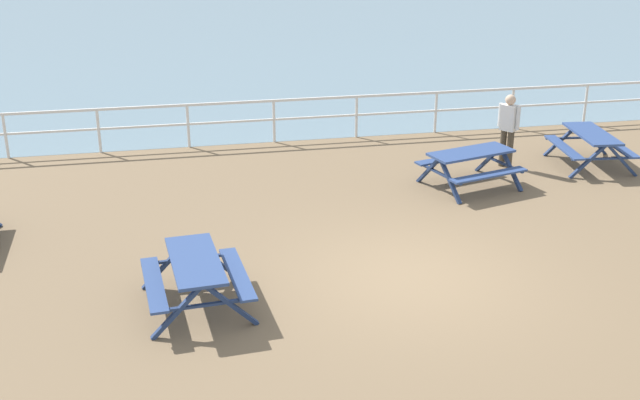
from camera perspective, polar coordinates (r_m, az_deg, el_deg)
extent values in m
cube|color=#846B4C|center=(13.09, 6.39, -5.83)|extent=(30.00, 24.00, 0.20)
cube|color=white|center=(19.75, -0.32, 7.27)|extent=(23.00, 0.06, 0.06)
cube|color=white|center=(19.87, -0.32, 5.95)|extent=(23.00, 0.05, 0.05)
cylinder|color=white|center=(19.85, -21.57, 4.26)|extent=(0.07, 0.07, 1.05)
cylinder|color=white|center=(19.59, -15.54, 4.77)|extent=(0.07, 0.07, 1.05)
cylinder|color=white|center=(19.54, -9.41, 5.23)|extent=(0.07, 0.07, 1.05)
cylinder|color=white|center=(19.72, -3.31, 5.63)|extent=(0.07, 0.07, 1.05)
cylinder|color=white|center=(20.11, 2.62, 5.95)|extent=(0.07, 0.07, 1.05)
cylinder|color=white|center=(20.71, 8.28, 6.21)|extent=(0.07, 0.07, 1.05)
cylinder|color=white|center=(21.49, 13.57, 6.39)|extent=(0.07, 0.07, 1.05)
cylinder|color=white|center=(22.45, 18.46, 6.51)|extent=(0.07, 0.07, 1.05)
cube|color=#334C84|center=(18.89, 18.90, 4.51)|extent=(0.89, 1.87, 0.05)
cube|color=#334C84|center=(18.73, 17.05, 3.62)|extent=(0.45, 1.82, 0.04)
cube|color=#334C84|center=(19.23, 20.48, 3.66)|extent=(0.45, 1.82, 0.04)
cube|color=navy|center=(19.53, 16.87, 4.12)|extent=(0.80, 0.17, 0.79)
cube|color=navy|center=(19.83, 18.88, 4.14)|extent=(0.80, 0.17, 0.79)
cube|color=navy|center=(19.66, 17.90, 4.26)|extent=(1.50, 0.22, 0.04)
cube|color=navy|center=(18.17, 18.63, 2.65)|extent=(0.80, 0.17, 0.79)
cube|color=navy|center=(18.48, 20.76, 2.69)|extent=(0.80, 0.17, 0.79)
cube|color=navy|center=(18.31, 19.72, 2.80)|extent=(1.50, 0.22, 0.04)
cube|color=#334C84|center=(11.90, -8.92, -4.30)|extent=(0.84, 1.85, 0.05)
cube|color=#334C84|center=(11.98, -11.79, -5.91)|extent=(0.40, 1.82, 0.04)
cube|color=#334C84|center=(12.11, -5.93, -5.26)|extent=(0.40, 1.82, 0.04)
cube|color=navy|center=(12.73, -10.98, -4.54)|extent=(0.80, 0.14, 0.79)
cube|color=navy|center=(12.80, -7.64, -4.17)|extent=(0.80, 0.14, 0.79)
cube|color=navy|center=(12.74, -9.32, -4.18)|extent=(1.50, 0.18, 0.04)
cube|color=navy|center=(11.34, -10.16, -7.86)|extent=(0.80, 0.14, 0.79)
cube|color=navy|center=(11.42, -6.40, -7.42)|extent=(0.80, 0.14, 0.79)
cube|color=navy|center=(11.36, -8.29, -7.45)|extent=(1.50, 0.18, 0.04)
cube|color=#334C84|center=(16.87, 10.76, 3.36)|extent=(1.92, 1.16, 0.05)
cube|color=#334C84|center=(17.42, 9.47, 2.99)|extent=(1.80, 0.73, 0.04)
cube|color=#334C84|center=(16.50, 11.99, 1.76)|extent=(1.80, 0.73, 0.04)
cube|color=navy|center=(17.73, 11.96, 2.87)|extent=(0.29, 0.78, 0.79)
cube|color=navy|center=(17.18, 13.50, 2.15)|extent=(0.29, 0.78, 0.79)
cube|color=navy|center=(17.44, 12.73, 2.66)|extent=(0.46, 1.46, 0.04)
cube|color=navy|center=(16.82, 7.79, 2.15)|extent=(0.29, 0.78, 0.79)
cube|color=navy|center=(16.25, 9.28, 1.37)|extent=(0.29, 0.78, 0.79)
cube|color=navy|center=(16.52, 8.53, 1.91)|extent=(0.46, 1.46, 0.04)
cylinder|color=#4C4233|center=(18.35, 13.42, 3.55)|extent=(0.14, 0.14, 0.85)
cylinder|color=#4C4233|center=(18.43, 12.94, 3.67)|extent=(0.14, 0.14, 0.85)
cube|color=white|center=(18.20, 13.37, 5.75)|extent=(0.38, 0.40, 0.58)
cylinder|color=white|center=(18.09, 13.98, 5.70)|extent=(0.09, 0.09, 0.52)
cylinder|color=white|center=(18.29, 12.77, 5.98)|extent=(0.09, 0.09, 0.52)
sphere|color=beige|center=(18.09, 13.48, 6.99)|extent=(0.23, 0.23, 0.23)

